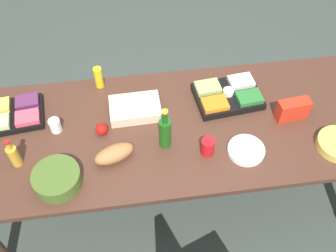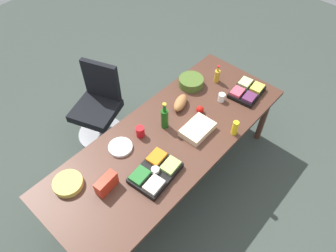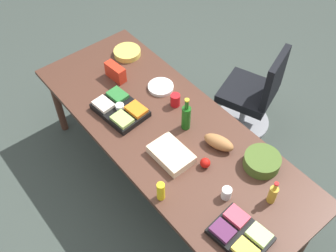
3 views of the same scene
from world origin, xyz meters
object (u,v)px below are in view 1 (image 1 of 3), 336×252
object	(u,v)px
dressing_bottle	(14,155)
fruit_platter	(14,114)
mustard_bottle	(99,77)
red_solo_cup	(208,147)
veggie_tray	(228,95)
apple_red	(102,129)
paper_cup	(55,125)
bread_loaf	(114,154)
conference_table	(174,133)
wine_bottle	(165,132)
chip_bag_red	(293,110)
sheet_cake	(135,109)
salad_bowl	(57,179)
paper_plate_stack	(246,150)

from	to	relation	value
dressing_bottle	fruit_platter	size ratio (longest dim) A/B	0.55
mustard_bottle	red_solo_cup	xyz separation A→B (m)	(0.61, -0.64, -0.02)
mustard_bottle	veggie_tray	world-z (taller)	mustard_bottle
apple_red	fruit_platter	size ratio (longest dim) A/B	0.20
paper_cup	veggie_tray	xyz separation A→B (m)	(1.11, 0.11, -0.01)
red_solo_cup	bread_loaf	distance (m)	0.54
conference_table	apple_red	bearing A→B (deg)	178.47
wine_bottle	chip_bag_red	bearing A→B (deg)	7.27
conference_table	fruit_platter	size ratio (longest dim) A/B	6.65
sheet_cake	salad_bowl	distance (m)	0.66
apple_red	wine_bottle	bearing A→B (deg)	-20.22
fruit_platter	conference_table	bearing A→B (deg)	-12.07
sheet_cake	salad_bowl	bearing A→B (deg)	-135.39
wine_bottle	mustard_bottle	bearing A→B (deg)	124.38
apple_red	bread_loaf	bearing A→B (deg)	-71.09
apple_red	salad_bowl	bearing A→B (deg)	-128.07
red_solo_cup	salad_bowl	xyz separation A→B (m)	(-0.86, -0.09, -0.01)
red_solo_cup	sheet_cake	bearing A→B (deg)	136.96
apple_red	paper_cup	bearing A→B (deg)	167.49
chip_bag_red	paper_plate_stack	bearing A→B (deg)	-147.31
paper_plate_stack	veggie_tray	bearing A→B (deg)	91.56
wine_bottle	sheet_cake	xyz separation A→B (m)	(-0.16, 0.28, -0.08)
paper_plate_stack	salad_bowl	distance (m)	1.09
wine_bottle	salad_bowl	bearing A→B (deg)	-163.52
apple_red	red_solo_cup	bearing A→B (deg)	-20.49
dressing_bottle	bread_loaf	xyz separation A→B (m)	(0.56, -0.04, -0.03)
dressing_bottle	veggie_tray	size ratio (longest dim) A/B	0.47
fruit_platter	paper_cup	bearing A→B (deg)	-27.29
salad_bowl	chip_bag_red	bearing A→B (deg)	11.34
dressing_bottle	paper_plate_stack	distance (m)	1.34
apple_red	fruit_platter	distance (m)	0.58
mustard_bottle	bread_loaf	xyz separation A→B (m)	(0.07, -0.61, -0.03)
veggie_tray	sheet_cake	distance (m)	0.61
veggie_tray	salad_bowl	size ratio (longest dim) A/B	1.69
wine_bottle	veggie_tray	size ratio (longest dim) A/B	0.69
wine_bottle	sheet_cake	distance (m)	0.33
conference_table	chip_bag_red	distance (m)	0.76
veggie_tray	paper_cup	bearing A→B (deg)	-174.32
dressing_bottle	apple_red	bearing A→B (deg)	17.52
chip_bag_red	bread_loaf	size ratio (longest dim) A/B	0.83
red_solo_cup	paper_cup	xyz separation A→B (m)	(-0.89, 0.29, -0.01)
apple_red	veggie_tray	size ratio (longest dim) A/B	0.17
chip_bag_red	apple_red	world-z (taller)	chip_bag_red
conference_table	mustard_bottle	bearing A→B (deg)	136.51
red_solo_cup	veggie_tray	bearing A→B (deg)	61.57
mustard_bottle	paper_plate_stack	bearing A→B (deg)	-38.43
veggie_tray	mustard_bottle	bearing A→B (deg)	163.99
wine_bottle	paper_cup	size ratio (longest dim) A/B	3.42
paper_cup	apple_red	xyz separation A→B (m)	(0.28, -0.06, -0.01)
wine_bottle	veggie_tray	world-z (taller)	wine_bottle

